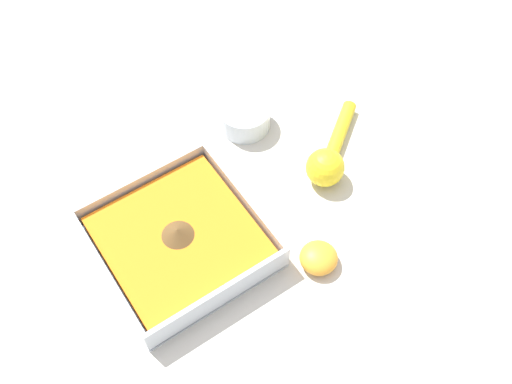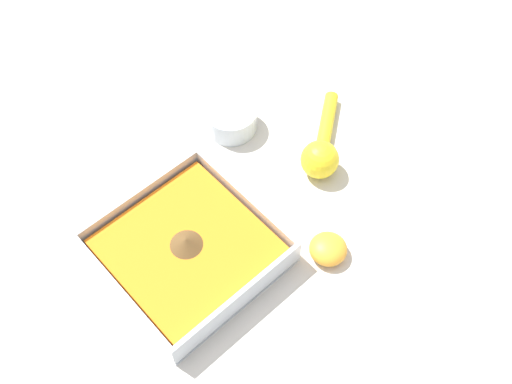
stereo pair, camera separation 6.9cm
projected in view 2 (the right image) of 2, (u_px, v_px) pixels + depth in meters
ground_plane at (167, 242)px, 0.83m from camera, size 4.00×4.00×0.00m
square_dish at (188, 250)px, 0.80m from camera, size 0.21×0.21×0.05m
spice_bowl at (231, 120)px, 0.93m from camera, size 0.08×0.08×0.04m
lemon_squeezer at (321, 151)px, 0.89m from camera, size 0.12×0.15×0.06m
lemon_half at (328, 249)px, 0.81m from camera, size 0.05×0.05×0.03m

